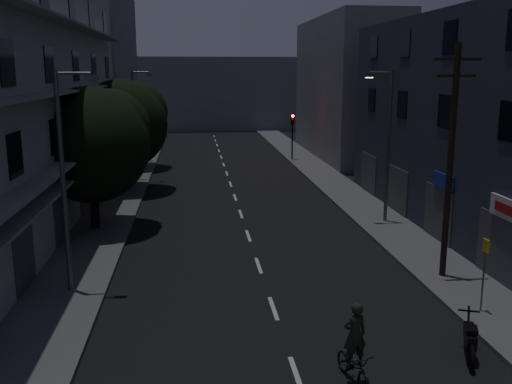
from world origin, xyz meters
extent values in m
plane|color=black|center=(0.00, 25.00, 0.00)|extent=(160.00, 160.00, 0.00)
cube|color=#565659|center=(-7.50, 25.00, 0.07)|extent=(3.00, 90.00, 0.15)
cube|color=#565659|center=(7.50, 25.00, 0.07)|extent=(3.00, 90.00, 0.15)
cube|color=beige|center=(0.00, 2.00, 0.01)|extent=(0.15, 2.00, 0.01)
cube|color=beige|center=(0.00, 6.50, 0.01)|extent=(0.15, 2.00, 0.01)
cube|color=beige|center=(0.00, 11.00, 0.01)|extent=(0.15, 2.00, 0.01)
cube|color=beige|center=(0.00, 15.50, 0.01)|extent=(0.15, 2.00, 0.01)
cube|color=beige|center=(0.00, 20.00, 0.01)|extent=(0.15, 2.00, 0.01)
cube|color=beige|center=(0.00, 24.50, 0.01)|extent=(0.15, 2.00, 0.01)
cube|color=beige|center=(0.00, 29.00, 0.01)|extent=(0.15, 2.00, 0.01)
cube|color=beige|center=(0.00, 33.50, 0.01)|extent=(0.15, 2.00, 0.01)
cube|color=beige|center=(0.00, 38.00, 0.01)|extent=(0.15, 2.00, 0.01)
cube|color=beige|center=(0.00, 42.50, 0.01)|extent=(0.15, 2.00, 0.01)
cube|color=beige|center=(0.00, 47.00, 0.01)|extent=(0.15, 2.00, 0.01)
cube|color=beige|center=(0.00, 51.50, 0.01)|extent=(0.15, 2.00, 0.01)
cube|color=beige|center=(0.00, 56.00, 0.01)|extent=(0.15, 2.00, 0.01)
cube|color=beige|center=(0.00, 60.50, 0.01)|extent=(0.15, 2.00, 0.01)
cube|color=#A6A6A1|center=(-12.00, 18.00, 7.00)|extent=(6.00, 36.00, 14.00)
cube|color=black|center=(-8.98, 9.00, 2.00)|extent=(0.06, 1.60, 1.60)
cube|color=black|center=(-8.98, 15.00, 2.00)|extent=(0.06, 1.60, 1.60)
cube|color=black|center=(-8.98, 21.00, 2.00)|extent=(0.06, 1.60, 1.60)
cube|color=black|center=(-8.98, 27.00, 2.00)|extent=(0.06, 1.60, 1.60)
cube|color=black|center=(-8.98, 33.00, 2.00)|extent=(0.06, 1.60, 1.60)
cube|color=black|center=(-8.98, 9.00, 5.20)|extent=(0.06, 1.60, 1.60)
cube|color=black|center=(-8.98, 15.00, 5.20)|extent=(0.06, 1.60, 1.60)
cube|color=black|center=(-8.98, 21.00, 5.20)|extent=(0.06, 1.60, 1.60)
cube|color=black|center=(-8.98, 27.00, 5.20)|extent=(0.06, 1.60, 1.60)
cube|color=black|center=(-8.98, 33.00, 5.20)|extent=(0.06, 1.60, 1.60)
cube|color=black|center=(-8.98, 9.00, 8.40)|extent=(0.06, 1.60, 1.60)
cube|color=black|center=(-8.98, 15.00, 8.40)|extent=(0.06, 1.60, 1.60)
cube|color=black|center=(-8.98, 21.00, 8.40)|extent=(0.06, 1.60, 1.60)
cube|color=black|center=(-8.98, 27.00, 8.40)|extent=(0.06, 1.60, 1.60)
cube|color=black|center=(-8.98, 33.00, 8.40)|extent=(0.06, 1.60, 1.60)
cube|color=black|center=(-8.98, 21.00, 11.60)|extent=(0.06, 1.60, 1.60)
cube|color=black|center=(-8.98, 27.00, 11.60)|extent=(0.06, 1.60, 1.60)
cube|color=black|center=(-8.98, 33.00, 11.60)|extent=(0.06, 1.60, 1.60)
cube|color=gray|center=(-8.50, 18.00, 4.00)|extent=(1.00, 32.40, 0.12)
cube|color=gray|center=(-8.50, 18.00, 7.20)|extent=(1.00, 32.40, 0.12)
cube|color=gray|center=(-8.50, 18.00, 10.40)|extent=(1.00, 32.40, 0.12)
cube|color=gray|center=(-8.60, 18.00, 3.10)|extent=(0.80, 32.40, 0.12)
cube|color=#424247|center=(-8.97, 9.00, 1.40)|extent=(0.06, 2.40, 2.40)
cube|color=#424247|center=(-8.97, 15.00, 1.40)|extent=(0.06, 2.40, 2.40)
cube|color=#424247|center=(-8.97, 21.00, 1.40)|extent=(0.06, 2.40, 2.40)
cube|color=#424247|center=(-8.97, 27.00, 1.40)|extent=(0.06, 2.40, 2.40)
cube|color=#424247|center=(-8.97, 33.00, 1.40)|extent=(0.06, 2.40, 2.40)
cube|color=#2B2E3A|center=(12.00, 14.00, 5.50)|extent=(6.00, 28.00, 11.00)
cube|color=black|center=(8.98, 8.00, 6.30)|extent=(0.06, 1.40, 1.50)
cube|color=black|center=(8.98, 13.50, 6.30)|extent=(0.06, 1.40, 1.50)
cube|color=black|center=(8.98, 19.00, 6.30)|extent=(0.06, 1.40, 1.50)
cube|color=black|center=(8.98, 24.50, 6.30)|extent=(0.06, 1.40, 1.50)
cube|color=black|center=(8.98, 13.50, 9.60)|extent=(0.06, 1.40, 1.50)
cube|color=black|center=(8.98, 19.00, 9.60)|extent=(0.06, 1.40, 1.50)
cube|color=black|center=(8.98, 24.50, 9.60)|extent=(0.06, 1.40, 1.50)
cube|color=#424247|center=(8.97, 8.00, 1.40)|extent=(0.06, 3.00, 2.60)
cube|color=#424247|center=(8.97, 13.50, 1.40)|extent=(0.06, 3.00, 2.60)
cube|color=#424247|center=(8.97, 19.00, 1.40)|extent=(0.06, 3.00, 2.60)
cube|color=#424247|center=(8.97, 24.50, 1.40)|extent=(0.06, 3.00, 2.60)
cube|color=silver|center=(8.90, 7.50, 3.10)|extent=(0.12, 2.20, 0.80)
cube|color=#B21414|center=(8.82, 7.50, 3.10)|extent=(0.02, 1.40, 0.36)
cube|color=navy|center=(8.90, 13.00, 3.10)|extent=(0.12, 2.00, 0.70)
cube|color=slate|center=(-12.00, 48.00, 8.00)|extent=(6.00, 20.00, 16.00)
cube|color=slate|center=(12.00, 42.00, 6.50)|extent=(6.00, 20.00, 13.00)
cube|color=slate|center=(0.00, 70.00, 5.00)|extent=(24.00, 8.00, 10.00)
cylinder|color=black|center=(-7.79, 17.42, 2.11)|extent=(0.44, 0.44, 3.93)
sphere|color=black|center=(-7.79, 17.42, 4.47)|extent=(5.89, 5.89, 5.89)
sphere|color=black|center=(-6.91, 18.16, 5.21)|extent=(4.12, 4.12, 4.12)
sphere|color=black|center=(-8.53, 16.83, 4.91)|extent=(3.83, 3.83, 3.83)
cylinder|color=black|center=(-7.38, 27.21, 2.17)|extent=(0.44, 0.44, 4.04)
sphere|color=black|center=(-7.38, 27.21, 4.60)|extent=(6.09, 6.09, 6.09)
sphere|color=black|center=(-6.47, 27.97, 5.36)|extent=(4.26, 4.26, 4.26)
sphere|color=black|center=(-8.14, 26.60, 5.05)|extent=(3.96, 3.96, 3.96)
cylinder|color=black|center=(-7.75, 36.61, 2.06)|extent=(0.44, 0.44, 3.82)
sphere|color=black|center=(-7.75, 36.61, 4.35)|extent=(5.70, 5.70, 5.70)
sphere|color=black|center=(-6.89, 37.32, 5.06)|extent=(3.99, 3.99, 3.99)
sphere|color=black|center=(-8.46, 36.04, 4.78)|extent=(3.71, 3.71, 3.71)
cylinder|color=black|center=(6.39, 39.45, 1.75)|extent=(0.12, 0.12, 3.20)
cube|color=black|center=(6.39, 39.45, 3.80)|extent=(0.28, 0.22, 0.90)
sphere|color=#FF0C05|center=(6.39, 39.30, 4.13)|extent=(0.22, 0.22, 0.22)
sphere|color=#3F330C|center=(6.39, 39.30, 3.83)|extent=(0.22, 0.22, 0.22)
sphere|color=black|center=(6.39, 39.30, 3.53)|extent=(0.22, 0.22, 0.22)
cylinder|color=black|center=(-6.73, 40.02, 1.75)|extent=(0.12, 0.12, 3.20)
cube|color=black|center=(-6.73, 40.02, 3.80)|extent=(0.28, 0.22, 0.90)
sphere|color=black|center=(-6.73, 39.87, 4.13)|extent=(0.22, 0.22, 0.22)
sphere|color=#3F330C|center=(-6.73, 39.87, 3.83)|extent=(0.22, 0.22, 0.22)
sphere|color=#0CFF26|center=(-6.73, 39.87, 3.53)|extent=(0.22, 0.22, 0.22)
cylinder|color=#5C5D64|center=(-7.32, 8.70, 4.15)|extent=(0.18, 0.18, 8.00)
cylinder|color=#5C5D64|center=(-6.72, 8.70, 8.05)|extent=(1.20, 0.10, 0.10)
cube|color=#5C5D64|center=(-6.12, 8.70, 7.90)|extent=(0.45, 0.25, 0.18)
cube|color=#4C4C4C|center=(-6.12, 8.70, 7.80)|extent=(0.35, 0.18, 0.04)
cylinder|color=#57595E|center=(7.63, 17.12, 4.15)|extent=(0.18, 0.18, 8.00)
cylinder|color=#57595E|center=(7.03, 17.12, 8.05)|extent=(1.20, 0.10, 0.10)
cube|color=#57595E|center=(6.43, 17.12, 7.90)|extent=(0.45, 0.25, 0.18)
cube|color=#FFD88C|center=(6.43, 17.12, 7.80)|extent=(0.35, 0.18, 0.04)
cylinder|color=#5B5E63|center=(-6.96, 31.05, 4.15)|extent=(0.18, 0.18, 8.00)
cylinder|color=#5B5E63|center=(-6.36, 31.05, 8.05)|extent=(1.20, 0.10, 0.10)
cube|color=#5B5E63|center=(-5.76, 31.05, 7.90)|extent=(0.45, 0.25, 0.18)
cube|color=#4C4C4C|center=(-5.76, 31.05, 7.80)|extent=(0.35, 0.18, 0.04)
cylinder|color=black|center=(7.11, 8.66, 4.65)|extent=(0.24, 0.24, 9.00)
cube|color=black|center=(7.11, 8.66, 8.55)|extent=(1.80, 0.10, 0.10)
cube|color=black|center=(7.11, 8.66, 7.95)|extent=(1.50, 0.10, 0.10)
cylinder|color=#595B60|center=(6.93, 5.19, 1.40)|extent=(0.06, 0.06, 2.50)
cube|color=yellow|center=(6.93, 5.19, 2.45)|extent=(0.05, 0.35, 0.45)
torus|color=black|center=(4.88, 1.79, 0.33)|extent=(0.39, 0.76, 0.77)
torus|color=black|center=(5.36, 3.02, 0.33)|extent=(0.39, 0.76, 0.77)
cube|color=black|center=(5.12, 2.40, 0.68)|extent=(0.69, 1.22, 0.38)
cube|color=black|center=(5.06, 2.25, 0.96)|extent=(0.48, 0.58, 0.11)
cylinder|color=black|center=(5.34, 2.96, 0.82)|extent=(0.23, 0.47, 0.92)
cube|color=black|center=(5.38, 3.07, 1.15)|extent=(0.58, 0.26, 0.04)
imported|color=black|center=(1.44, 1.48, 0.47)|extent=(0.98, 1.88, 0.94)
imported|color=black|center=(1.44, 1.48, 1.37)|extent=(0.73, 0.56, 1.80)
camera|label=1|loc=(-2.66, -11.95, 8.12)|focal=40.00mm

